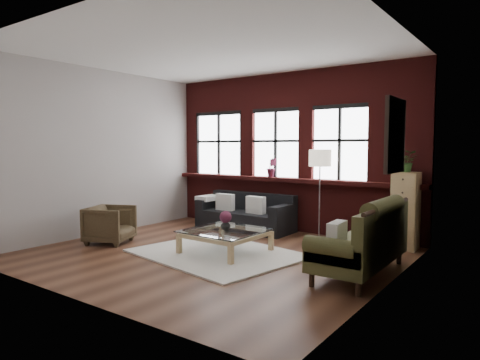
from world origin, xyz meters
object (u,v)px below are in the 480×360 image
Objects in this scene: coffee_table at (226,242)px; vase at (226,225)px; floor_lamp at (320,191)px; vintage_settee at (360,237)px; dark_sofa at (245,212)px; armchair at (110,225)px; drawer_chest at (405,211)px.

vase is (-0.00, 0.00, 0.28)m from coffee_table.
coffee_table is 0.28m from vase.
vintage_settee is at bearing -49.94° from floor_lamp.
dark_sofa is 2.69m from armchair.
vase is 0.09× the size of floor_lamp.
coffee_table is at bearing -97.44° from armchair.
vintage_settee is 2.12m from floor_lamp.
coffee_table is at bearing -115.12° from floor_lamp.
armchair is 2.20m from coffee_table.
dark_sofa is 11.96× the size of vase.
drawer_chest is (2.26, 1.97, 0.18)m from vase.
coffee_table is at bearing -176.14° from vintage_settee.
drawer_chest is (0.11, 1.82, 0.13)m from vintage_settee.
dark_sofa is 3.14m from drawer_chest.
armchair is 4.35× the size of vase.
vintage_settee is 2.18m from coffee_table.
dark_sofa is at bearing -51.60° from armchair.
vintage_settee reaches higher than dark_sofa.
dark_sofa is 1.96m from vase.
vase is at bearing -115.12° from floor_lamp.
coffee_table is 6.96× the size of vase.
vintage_settee is 1.64× the size of coffee_table.
armchair reaches higher than vase.
drawer_chest is at bearing -83.30° from armchair.
vintage_settee is 2.62× the size of armchair.
dark_sofa is at bearing 179.21° from floor_lamp.
drawer_chest reaches higher than vintage_settee.
dark_sofa is 1.05× the size of vintage_settee.
drawer_chest is at bearing 86.54° from vintage_settee.
vintage_settee is at bearing 3.86° from vase.
coffee_table is at bearing -138.98° from drawer_chest.
armchair is (-4.26, -0.77, -0.18)m from vintage_settee.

